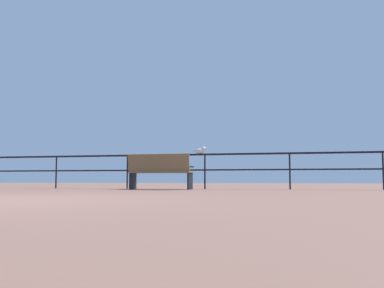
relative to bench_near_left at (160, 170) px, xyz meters
The scene contains 3 objects.
pier_railing 0.94m from the bench_near_left, 98.55° to the left, with size 25.35×0.05×0.98m.
bench_near_left is the anchor object (origin of this frame).
seagull_on_rail 1.39m from the bench_near_left, 45.25° to the left, with size 0.40×0.18×0.19m.
Camera 1 is at (3.68, -4.46, 0.25)m, focal length 40.64 mm.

